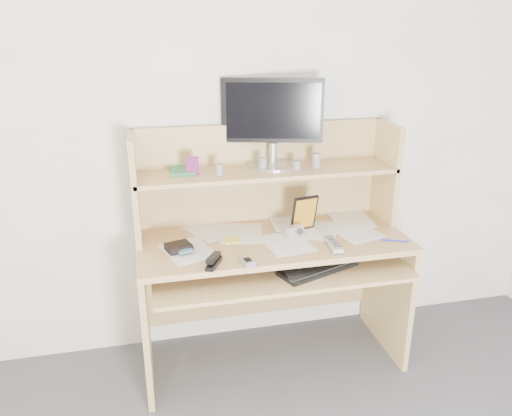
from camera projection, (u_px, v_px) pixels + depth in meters
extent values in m
cube|color=white|center=(260.00, 132.00, 2.73)|extent=(3.60, 0.04, 2.50)
cube|color=tan|center=(273.00, 241.00, 2.61)|extent=(1.40, 0.60, 0.03)
cube|color=tan|center=(145.00, 319.00, 2.60)|extent=(0.03, 0.56, 0.72)
cube|color=tan|center=(387.00, 290.00, 2.88)|extent=(0.03, 0.56, 0.72)
cube|color=tan|center=(261.00, 283.00, 3.01)|extent=(1.34, 0.02, 0.41)
cube|color=tan|center=(279.00, 267.00, 2.53)|extent=(1.28, 0.55, 0.02)
cube|color=tan|center=(261.00, 173.00, 2.78)|extent=(1.40, 0.02, 0.55)
cube|color=tan|center=(135.00, 189.00, 2.50)|extent=(0.03, 0.30, 0.55)
cube|color=tan|center=(385.00, 172.00, 2.79)|extent=(0.03, 0.30, 0.55)
cube|color=tan|center=(267.00, 172.00, 2.63)|extent=(1.38, 0.30, 0.02)
cube|color=silver|center=(273.00, 238.00, 2.60)|extent=(1.32, 0.54, 0.01)
cube|color=black|center=(318.00, 268.00, 2.48)|extent=(0.44, 0.28, 0.02)
cube|color=black|center=(318.00, 266.00, 2.48)|extent=(0.41, 0.26, 0.01)
cube|color=#A7A7A2|center=(333.00, 244.00, 2.50)|extent=(0.07, 0.19, 0.02)
cube|color=#AAAAAC|center=(247.00, 260.00, 2.32)|extent=(0.07, 0.10, 0.02)
cube|color=black|center=(214.00, 260.00, 2.30)|extent=(0.10, 0.14, 0.04)
cube|color=black|center=(179.00, 247.00, 2.45)|extent=(0.14, 0.13, 0.03)
cube|color=gold|center=(232.00, 240.00, 2.57)|extent=(0.08, 0.08, 0.01)
cube|color=silver|center=(294.00, 231.00, 2.61)|extent=(0.10, 0.07, 0.06)
cube|color=black|center=(304.00, 213.00, 2.66)|extent=(0.14, 0.04, 0.20)
cylinder|color=#171BAC|center=(395.00, 241.00, 2.55)|extent=(0.13, 0.06, 0.01)
cube|color=#A81E16|center=(192.00, 166.00, 2.52)|extent=(0.07, 0.02, 0.09)
cube|color=#2F763A|center=(182.00, 170.00, 2.58)|extent=(0.13, 0.17, 0.02)
cylinder|color=black|center=(219.00, 170.00, 2.52)|extent=(0.05, 0.05, 0.06)
cylinder|color=silver|center=(263.00, 165.00, 2.59)|extent=(0.06, 0.06, 0.07)
cylinder|color=black|center=(297.00, 165.00, 2.62)|extent=(0.05, 0.05, 0.05)
cylinder|color=white|center=(316.00, 161.00, 2.65)|extent=(0.05, 0.05, 0.08)
cylinder|color=#ACADB1|center=(273.00, 165.00, 2.68)|extent=(0.27, 0.27, 0.02)
cylinder|color=#ACADB1|center=(273.00, 153.00, 2.67)|extent=(0.04, 0.04, 0.11)
cube|color=black|center=(272.00, 111.00, 2.61)|extent=(0.53, 0.17, 0.33)
cube|color=black|center=(273.00, 111.00, 2.60)|extent=(0.48, 0.13, 0.29)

